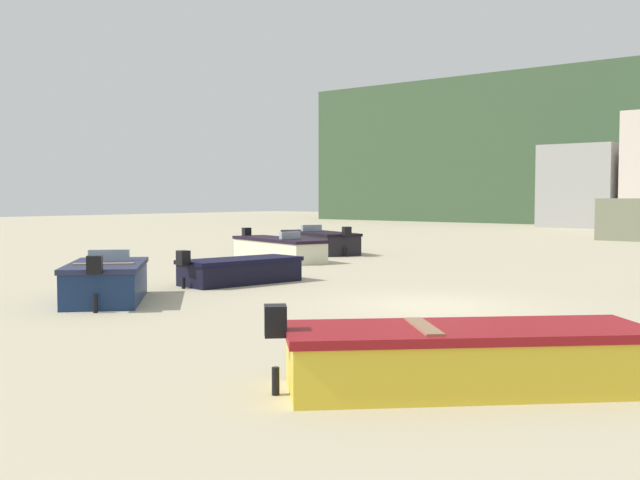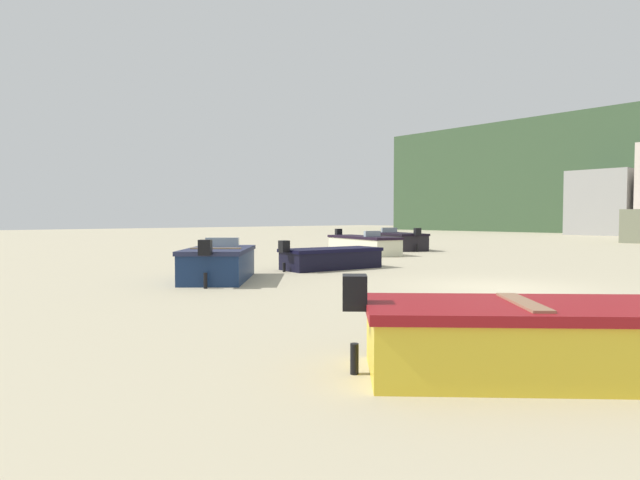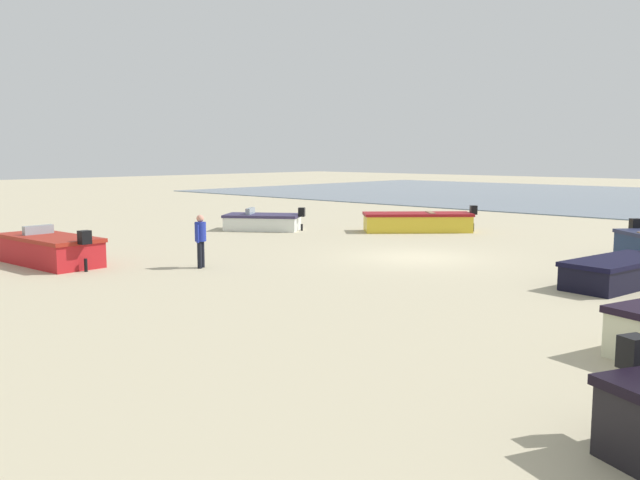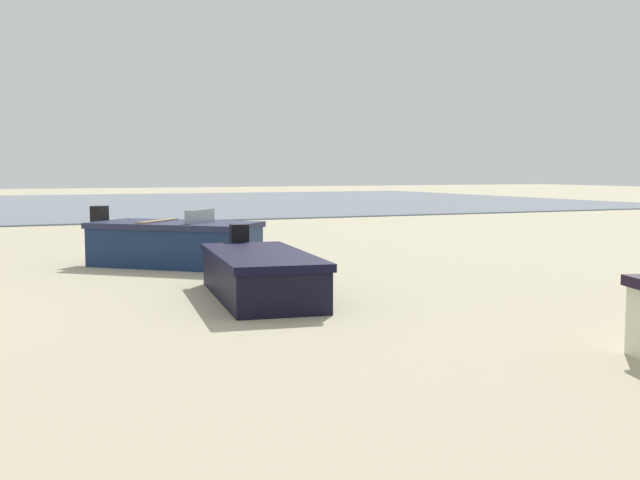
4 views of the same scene
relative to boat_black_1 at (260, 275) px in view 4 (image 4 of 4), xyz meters
name	(u,v)px [view 4 (image 4 of 4)]	position (x,y,z in m)	size (l,w,h in m)	color
boat_black_1	(260,275)	(0.00, 0.00, 0.00)	(1.96, 3.98, 1.06)	black
boat_navy_6	(175,243)	(0.24, -4.74, 0.11)	(3.75, 3.62, 1.26)	navy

